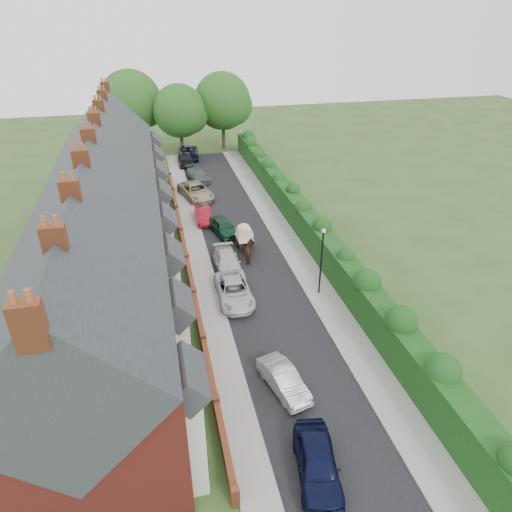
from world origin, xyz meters
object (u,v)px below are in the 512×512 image
at_px(car_navy, 317,463).
at_px(car_grey, 198,175).
at_px(car_silver_b, 234,291).
at_px(horse_cart, 245,236).
at_px(car_white, 228,263).
at_px(car_green, 223,227).
at_px(car_red, 203,215).
at_px(lamppost, 322,254).
at_px(horse, 250,252).
at_px(car_beige, 196,191).
at_px(car_black, 185,159).
at_px(car_silver_a, 284,380).

bearing_deg(car_navy, car_grey, 100.62).
relative_size(car_silver_b, horse_cart, 1.69).
distance_m(car_white, horse_cart, 3.76).
bearing_deg(car_green, car_red, 101.77).
relative_size(lamppost, horse, 2.67).
bearing_deg(lamppost, car_beige, 107.53).
bearing_deg(car_black, horse_cart, -82.30).
xyz_separation_m(car_green, horse, (1.26, -5.28, 0.12)).
distance_m(lamppost, car_navy, 14.56).
bearing_deg(car_grey, car_black, 86.22).
bearing_deg(car_red, horse, -71.47).
xyz_separation_m(car_red, car_beige, (0.00, 6.06, 0.12)).
relative_size(car_silver_a, car_beige, 0.70).
xyz_separation_m(car_green, car_red, (-1.40, 3.16, -0.05)).
xyz_separation_m(car_red, car_grey, (0.88, 11.45, 0.02)).
relative_size(car_beige, horse, 2.86).
xyz_separation_m(car_navy, car_beige, (-1.40, 33.69, 0.01)).
bearing_deg(horse, car_beige, -71.24).
relative_size(car_white, horse, 2.39).
distance_m(car_silver_b, car_black, 30.95).
relative_size(car_white, car_grey, 1.01).
xyz_separation_m(car_grey, car_black, (-0.88, 6.00, 0.10)).
bearing_deg(car_silver_a, car_green, 75.45).
distance_m(car_grey, horse, 19.98).
xyz_separation_m(car_green, car_beige, (-1.40, 9.22, 0.07)).
bearing_deg(horse_cart, car_red, 112.71).
relative_size(car_silver_a, car_red, 0.99).
xyz_separation_m(lamppost, car_white, (-5.74, 4.71, -2.63)).
bearing_deg(car_navy, horse, 96.09).
bearing_deg(car_navy, car_white, 102.19).
distance_m(car_red, horse, 8.86).
height_order(car_grey, horse, horse).
bearing_deg(car_grey, car_white, -102.76).
xyz_separation_m(car_green, horse_cart, (1.26, -3.20, 0.53)).
bearing_deg(car_black, lamppost, -77.25).
xyz_separation_m(car_silver_b, car_grey, (0.48, 24.94, -0.03)).
height_order(car_silver_a, car_red, car_red).
xyz_separation_m(car_beige, car_grey, (0.88, 5.39, -0.10)).
xyz_separation_m(car_grey, horse_cart, (1.78, -17.82, 0.56)).
xyz_separation_m(car_white, car_black, (-0.66, 26.95, 0.10)).
relative_size(lamppost, horse_cart, 1.74).
xyz_separation_m(car_silver_a, car_white, (-0.74, 12.91, 0.03)).
distance_m(car_navy, car_silver_b, 14.18).
relative_size(car_silver_a, car_black, 0.87).
bearing_deg(car_beige, car_green, -96.24).
relative_size(car_black, horse_cart, 1.51).
relative_size(car_grey, horse, 2.37).
relative_size(lamppost, car_beige, 0.94).
bearing_deg(car_green, horse_cart, -80.54).
bearing_deg(car_grey, horse_cart, -96.44).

